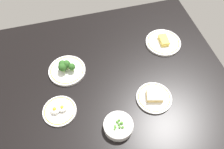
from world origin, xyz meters
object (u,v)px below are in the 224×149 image
Objects in this scene: plate_cheese at (163,42)px; plate_broccoli at (66,69)px; plate_eggs at (59,110)px; bowl_peas at (118,126)px; plate_sandwich at (154,97)px.

plate_broccoli is at bearing -174.67° from plate_cheese.
plate_eggs is (-70.69, -30.61, 0.03)cm from plate_cheese.
plate_broccoli is 45.75cm from bowl_peas.
bowl_peas reaches higher than plate_eggs.
plate_broccoli is 1.44× the size of bowl_peas.
bowl_peas is 0.85× the size of plate_eggs.
plate_broccoli is 52.51cm from plate_sandwich.
plate_sandwich is (42.81, -30.40, -0.99)cm from plate_broccoli.
plate_sandwich is (23.27, 10.97, -1.02)cm from bowl_peas.
bowl_peas reaches higher than plate_sandwich.
plate_broccoli is at bearing 115.28° from bowl_peas.
plate_broccoli is 0.97× the size of plate_cheese.
bowl_peas is at bearing -154.75° from plate_sandwich.
plate_broccoli is 63.22cm from plate_cheese.
bowl_peas is (19.54, -41.37, 0.03)cm from plate_broccoli.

